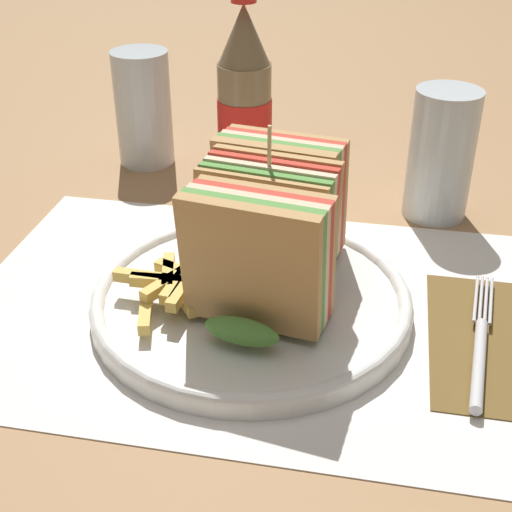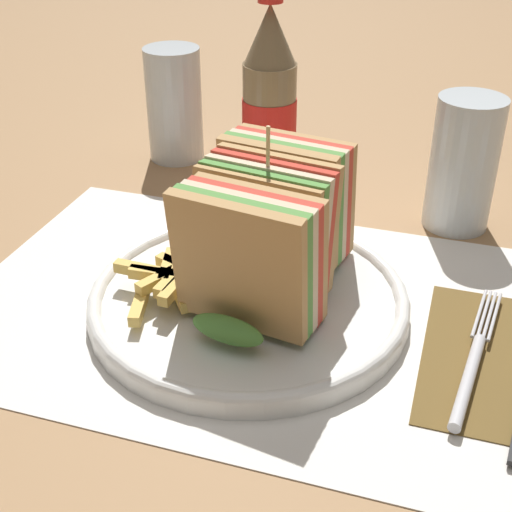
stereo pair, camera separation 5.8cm
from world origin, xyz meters
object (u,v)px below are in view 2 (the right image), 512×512
Objects in this scene: glass_near at (463,164)px; glass_far at (175,112)px; plate_main at (249,299)px; coke_bottle_near at (269,103)px; fork at (472,365)px; club_sandwich at (268,229)px.

glass_far is at bearing 167.61° from glass_near.
glass_near reaches higher than plate_main.
glass_near is at bearing -9.97° from coke_bottle_near.
coke_bottle_near reaches higher than fork.
coke_bottle_near is at bearing 170.03° from glass_near.
plate_main is 0.18m from fork.
coke_bottle_near is 1.65× the size of glass_near.
coke_bottle_near is 0.14m from glass_far.
fork is 0.79× the size of coke_bottle_near.
glass_near is at bearing 53.36° from plate_main.
glass_near is (0.15, 0.20, 0.06)m from plate_main.
plate_main is 0.06m from club_sandwich.
fork is (0.17, -0.04, -0.06)m from club_sandwich.
plate_main is 0.33m from glass_far.
club_sandwich is 1.12× the size of fork.
glass_near is 1.00× the size of glass_far.
coke_bottle_near is 1.65× the size of glass_far.
plate_main is 1.36× the size of club_sandwich.
plate_main is 1.21× the size of coke_bottle_near.
fork is at bearing -14.33° from club_sandwich.
plate_main is at bearing -77.16° from coke_bottle_near.
glass_far reaches higher than plate_main.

